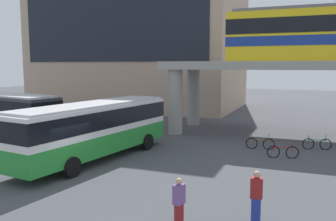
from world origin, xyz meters
The scene contains 9 objects.
ground_plane centered at (0.00, 10.00, 0.00)m, with size 120.00×120.00×0.00m, color #47494F.
station_building centered at (-9.58, 28.71, 10.62)m, with size 24.85×15.15×21.24m.
bus_main centered at (-0.13, 3.23, 1.99)m, with size 4.07×11.29×3.22m.
bus_secondary centered at (-10.51, 6.54, 1.99)m, with size 11.33×4.83×3.22m.
bicycle_green centered at (11.59, 10.49, 0.36)m, with size 1.75×0.48×1.04m.
bicycle_brown centered at (8.22, 9.30, 0.36)m, with size 1.79×0.23×1.04m.
bicycle_red centered at (9.73, 7.46, 0.36)m, with size 1.76×0.47×1.04m.
pedestrian_near_building centered at (7.21, -3.19, 0.79)m, with size 0.35×0.45×1.69m.
pedestrian_by_bike_rack centered at (9.50, -1.90, 0.86)m, with size 0.42×0.32×1.82m.
Camera 1 is at (11.01, -13.78, 5.28)m, focal length 38.52 mm.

